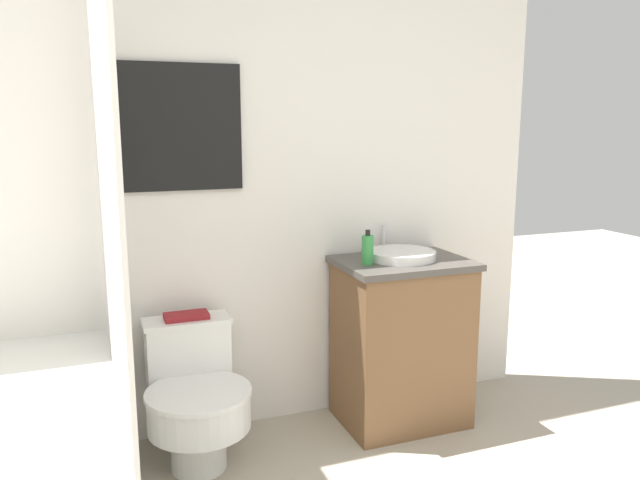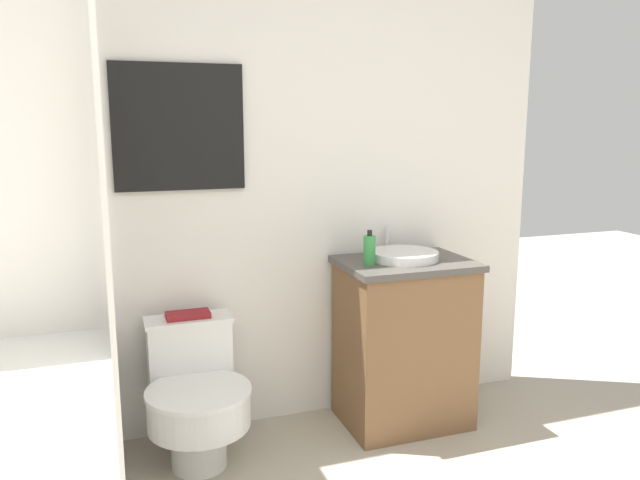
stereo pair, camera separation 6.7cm
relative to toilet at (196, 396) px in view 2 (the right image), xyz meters
The scene contains 6 objects.
wall_back 1.02m from the toilet, 63.00° to the left, with size 3.27×0.07×2.50m.
toilet is the anchor object (origin of this frame).
vanity 1.00m from the toilet, ahead, with size 0.60×0.45×0.80m.
sink 1.12m from the toilet, ahead, with size 0.32×0.35×0.13m.
soap_bottle 0.98m from the toilet, ahead, with size 0.05×0.05×0.16m.
book_on_tank 0.34m from the toilet, 90.00° to the left, with size 0.19×0.10×0.02m.
Camera 2 is at (-0.48, -0.43, 1.43)m, focal length 35.00 mm.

